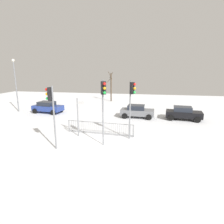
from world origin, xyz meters
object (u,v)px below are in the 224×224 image
traffic_light_foreground_left (51,103)px  street_lamp (15,80)px  direction_sign_post (78,115)px  car_grey_near (137,111)px  car_black_mid (183,113)px  traffic_light_mid_right (103,98)px  traffic_light_foreground_right (132,97)px  car_blue_trailing (48,107)px  bare_tree_left (111,86)px

traffic_light_foreground_left → street_lamp: bearing=49.1°
direction_sign_post → car_grey_near: bearing=79.0°
car_black_mid → street_lamp: street_lamp is taller
traffic_light_mid_right → street_lamp: (-13.79, 8.97, 0.66)m
car_grey_near → traffic_light_foreground_right: bearing=-88.4°
car_grey_near → street_lamp: 16.06m
traffic_light_foreground_right → car_blue_trailing: bearing=-87.3°
direction_sign_post → street_lamp: size_ratio=0.47×
car_grey_near → direction_sign_post: bearing=-119.2°
car_black_mid → traffic_light_mid_right: bearing=-122.5°
traffic_light_mid_right → street_lamp: street_lamp is taller
traffic_light_foreground_left → car_grey_near: bearing=-24.7°
street_lamp → bare_tree_left: 15.01m
direction_sign_post → bare_tree_left: bare_tree_left is taller
direction_sign_post → car_blue_trailing: direction_sign_post is taller
car_black_mid → street_lamp: (-20.80, 0.26, 3.39)m
bare_tree_left → car_blue_trailing: bearing=-120.6°
traffic_light_foreground_right → street_lamp: 17.23m
car_blue_trailing → bare_tree_left: bearing=66.3°
car_grey_near → bare_tree_left: bare_tree_left is taller
traffic_light_mid_right → bare_tree_left: (-3.31, 19.60, -0.88)m
traffic_light_mid_right → traffic_light_foreground_left: size_ratio=1.08×
car_blue_trailing → direction_sign_post: bearing=-39.7°
car_blue_trailing → bare_tree_left: bare_tree_left is taller
traffic_light_foreground_left → direction_sign_post: traffic_light_foreground_left is taller
car_black_mid → street_lamp: bearing=-174.4°
bare_tree_left → street_lamp: bearing=-134.6°
traffic_light_foreground_left → street_lamp: size_ratio=0.65×
car_black_mid → traffic_light_foreground_left: bearing=-130.0°
traffic_light_foreground_left → bare_tree_left: 20.79m
car_grey_near → street_lamp: bearing=-178.5°
car_blue_trailing → car_grey_near: same height
traffic_light_foreground_right → direction_sign_post: bearing=-52.7°
bare_tree_left → direction_sign_post: bearing=-87.4°
traffic_light_mid_right → direction_sign_post: traffic_light_mid_right is taller
traffic_light_mid_right → bare_tree_left: 19.90m
car_blue_trailing → car_grey_near: (11.49, -0.30, 0.00)m
traffic_light_foreground_left → traffic_light_mid_right: bearing=-67.3°
direction_sign_post → car_blue_trailing: 10.34m
street_lamp → car_black_mid: bearing=-0.7°
traffic_light_mid_right → car_black_mid: 11.51m
bare_tree_left → traffic_light_mid_right: bearing=-80.4°
traffic_light_mid_right → car_blue_trailing: (-9.58, 9.02, -2.73)m
car_black_mid → direction_sign_post: bearing=-136.7°
direction_sign_post → car_blue_trailing: (-7.08, 7.47, -1.02)m
car_blue_trailing → car_black_mid: size_ratio=1.00×
traffic_light_mid_right → traffic_light_foreground_left: (-3.32, -1.17, -0.26)m
car_blue_trailing → street_lamp: 5.40m
traffic_light_mid_right → car_grey_near: size_ratio=1.24×
traffic_light_mid_right → car_black_mid: bearing=-160.5°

